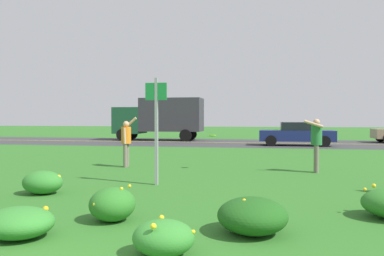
% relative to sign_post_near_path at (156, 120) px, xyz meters
% --- Properties ---
extents(ground_plane, '(120.00, 120.00, 0.00)m').
position_rel_sign_post_near_path_xyz_m(ground_plane, '(0.72, 5.25, -1.66)').
color(ground_plane, '#2D6B23').
extents(highway_strip, '(120.00, 8.84, 0.01)m').
position_rel_sign_post_near_path_xyz_m(highway_strip, '(0.72, 17.17, -1.65)').
color(highway_strip, '#38383A').
rests_on(highway_strip, ground).
extents(highway_center_stripe, '(120.00, 0.16, 0.00)m').
position_rel_sign_post_near_path_xyz_m(highway_center_stripe, '(0.72, 17.17, -1.65)').
color(highway_center_stripe, yellow).
rests_on(highway_center_stripe, ground).
extents(daylily_clump_front_left, '(1.03, 0.91, 0.44)m').
position_rel_sign_post_near_path_xyz_m(daylily_clump_front_left, '(-0.74, -4.62, -1.43)').
color(daylily_clump_front_left, '#337F2D').
rests_on(daylily_clump_front_left, ground).
extents(daylily_clump_front_center, '(1.05, 1.10, 0.54)m').
position_rel_sign_post_near_path_xyz_m(daylily_clump_front_center, '(2.55, -3.79, -1.39)').
color(daylily_clump_front_center, '#1E5619').
rests_on(daylily_clump_front_center, ground).
extents(daylily_clump_front_right, '(0.77, 0.80, 0.58)m').
position_rel_sign_post_near_path_xyz_m(daylily_clump_front_right, '(0.23, -3.51, -1.37)').
color(daylily_clump_front_right, '#2D7526').
rests_on(daylily_clump_front_right, ground).
extents(daylily_clump_mid_center, '(0.91, 0.77, 0.52)m').
position_rel_sign_post_near_path_xyz_m(daylily_clump_mid_center, '(-2.20, -1.63, -1.39)').
color(daylily_clump_mid_center, '#337F2D').
rests_on(daylily_clump_mid_center, ground).
extents(daylily_clump_mid_left, '(0.79, 0.72, 0.48)m').
position_rel_sign_post_near_path_xyz_m(daylily_clump_mid_left, '(1.48, -4.93, -1.43)').
color(daylily_clump_mid_left, '#337F2D').
rests_on(daylily_clump_mid_left, ground).
extents(sign_post_near_path, '(0.56, 0.10, 2.74)m').
position_rel_sign_post_near_path_xyz_m(sign_post_near_path, '(0.00, 0.00, 0.00)').
color(sign_post_near_path, '#93969B').
rests_on(sign_post_near_path, ground).
extents(person_thrower_orange_shirt, '(0.50, 0.49, 1.75)m').
position_rel_sign_post_near_path_xyz_m(person_thrower_orange_shirt, '(-2.02, 3.29, -0.69)').
color(person_thrower_orange_shirt, orange).
rests_on(person_thrower_orange_shirt, ground).
extents(person_catcher_green_shirt, '(0.58, 0.49, 1.69)m').
position_rel_sign_post_near_path_xyz_m(person_catcher_green_shirt, '(4.33, 3.09, -0.64)').
color(person_catcher_green_shirt, '#287038').
rests_on(person_catcher_green_shirt, ground).
extents(frisbee_lime, '(0.25, 0.25, 0.08)m').
position_rel_sign_post_near_path_xyz_m(frisbee_lime, '(1.03, 3.18, -0.53)').
color(frisbee_lime, '#8CD133').
extents(car_navy_center_left, '(4.50, 2.00, 1.45)m').
position_rel_sign_post_near_path_xyz_m(car_navy_center_left, '(4.71, 15.18, -0.92)').
color(car_navy_center_left, navy).
rests_on(car_navy_center_left, ground).
extents(box_truck_dark_green, '(6.70, 2.46, 3.20)m').
position_rel_sign_post_near_path_xyz_m(box_truck_dark_green, '(-5.09, 19.16, 0.15)').
color(box_truck_dark_green, '#194C2D').
rests_on(box_truck_dark_green, ground).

